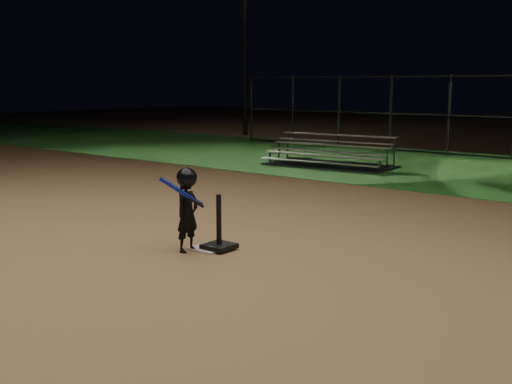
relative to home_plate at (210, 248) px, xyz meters
The scene contains 7 objects.
ground 0.01m from the home_plate, ahead, with size 80.00×80.00×0.00m, color olive.
grass_strip 10.00m from the home_plate, 90.00° to the left, with size 60.00×8.00×0.01m, color #1F561B.
home_plate is the anchor object (origin of this frame).
batting_tee 0.20m from the home_plate, 16.99° to the left, with size 0.38×0.38×0.74m.
child_batter 0.66m from the home_plate, 116.89° to the right, with size 0.41×0.58×1.13m.
bleacher_left 9.02m from the home_plate, 112.15° to the left, with size 3.56×1.96×0.84m.
light_pole_left 19.79m from the home_plate, 128.77° to the left, with size 0.90×0.53×8.30m.
Camera 1 is at (5.66, -5.96, 2.21)m, focal length 43.75 mm.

